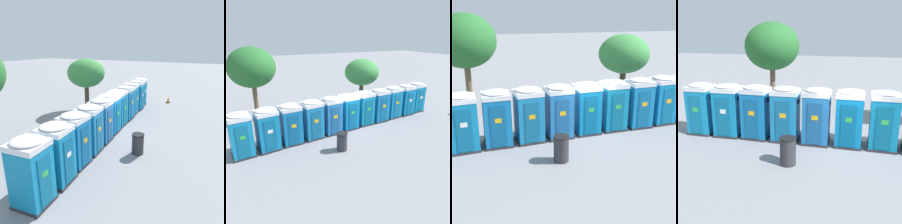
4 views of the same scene
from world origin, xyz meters
TOP-DOWN VIEW (x-y plane):
  - ground_plane at (0.00, 0.00)m, footprint 120.00×120.00m
  - portapotty_0 at (-7.14, -0.69)m, footprint 1.29×1.31m
  - portapotty_1 at (-5.71, -0.56)m, footprint 1.36×1.34m
  - portapotty_2 at (-4.29, -0.39)m, footprint 1.29×1.27m
  - portapotty_3 at (-2.86, -0.27)m, footprint 1.37×1.34m
  - portapotty_4 at (-1.43, -0.13)m, footprint 1.30×1.31m
  - portapotty_5 at (-0.00, 0.04)m, footprint 1.26×1.28m
  - portapotty_6 at (1.42, 0.18)m, footprint 1.26×1.27m
  - portapotty_7 at (2.86, 0.25)m, footprint 1.27×1.26m
  - portapotty_8 at (4.28, 0.42)m, footprint 1.33×1.31m
  - portapotty_9 at (5.72, 0.46)m, footprint 1.28×1.27m
  - portapotty_10 at (7.14, 0.70)m, footprint 1.27×1.29m
  - street_tree_0 at (3.75, 4.25)m, footprint 3.14×3.14m
  - trash_can at (-1.91, -2.61)m, footprint 0.65×0.65m
  - traffic_cone at (9.20, -1.56)m, footprint 0.36×0.36m

SIDE VIEW (x-z plane):
  - ground_plane at x=0.00m, z-range 0.00..0.00m
  - traffic_cone at x=9.20m, z-range -0.01..0.63m
  - trash_can at x=-1.91m, z-range 0.00..1.08m
  - portapotty_3 at x=-2.86m, z-range 0.01..2.55m
  - portapotty_2 at x=-4.29m, z-range 0.01..2.55m
  - portapotty_8 at x=4.28m, z-range 0.01..2.55m
  - portapotty_1 at x=-5.71m, z-range 0.01..2.55m
  - portapotty_7 at x=2.86m, z-range 0.01..2.55m
  - portapotty_9 at x=5.72m, z-range 0.01..2.55m
  - portapotty_4 at x=-1.43m, z-range 0.01..2.55m
  - portapotty_6 at x=1.42m, z-range 0.01..2.55m
  - portapotty_0 at x=-7.14m, z-range 0.01..2.55m
  - portapotty_10 at x=7.14m, z-range 0.01..2.55m
  - portapotty_5 at x=0.00m, z-range 0.01..2.55m
  - street_tree_0 at x=3.75m, z-range 0.95..5.31m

